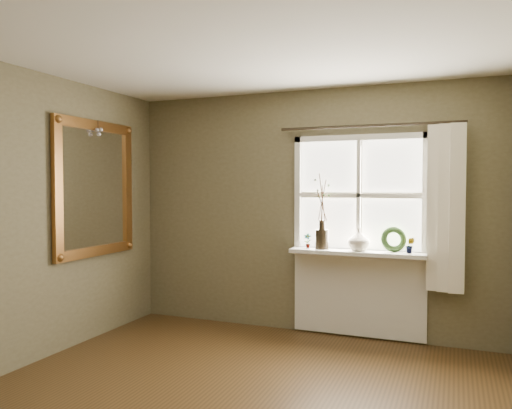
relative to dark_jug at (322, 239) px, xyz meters
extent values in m
plane|color=silver|center=(-0.19, -2.12, 1.58)|extent=(4.50, 4.50, 0.00)
cube|color=brown|center=(-0.19, 0.18, 0.28)|extent=(4.00, 0.10, 2.60)
cube|color=white|center=(0.36, 0.10, -0.13)|extent=(1.36, 0.06, 0.06)
cube|color=white|center=(0.36, 0.10, 1.05)|extent=(1.36, 0.06, 0.06)
cube|color=white|center=(-0.29, 0.10, 0.46)|extent=(0.06, 0.06, 1.24)
cube|color=white|center=(1.01, 0.10, 0.46)|extent=(0.06, 0.06, 1.24)
cube|color=white|center=(0.36, 0.10, 0.46)|extent=(1.24, 0.05, 0.04)
cube|color=white|center=(0.36, 0.10, 0.46)|extent=(0.04, 0.05, 1.12)
cube|color=white|center=(0.03, 0.12, 0.75)|extent=(0.59, 0.01, 0.53)
cube|color=white|center=(0.68, 0.12, 0.75)|extent=(0.59, 0.01, 0.53)
cube|color=white|center=(0.03, 0.12, 0.16)|extent=(0.59, 0.01, 0.53)
cube|color=white|center=(0.68, 0.12, 0.16)|extent=(0.59, 0.01, 0.53)
cube|color=white|center=(0.36, 0.00, -0.12)|extent=(1.36, 0.26, 0.04)
cube|color=white|center=(0.36, 0.11, -0.56)|extent=(1.36, 0.04, 0.88)
cylinder|color=black|center=(0.00, 0.00, 0.00)|extent=(0.16, 0.16, 0.20)
imported|color=silver|center=(0.38, 0.00, 0.01)|extent=(0.24, 0.24, 0.23)
torus|color=#27411D|center=(0.72, 0.04, 0.00)|extent=(0.28, 0.21, 0.27)
imported|color=#27411D|center=(-0.15, 0.00, -0.02)|extent=(0.09, 0.07, 0.16)
imported|color=#27411D|center=(0.88, 0.00, -0.02)|extent=(0.09, 0.08, 0.16)
cube|color=white|center=(1.20, 0.01, 0.34)|extent=(0.36, 0.12, 1.59)
cylinder|color=black|center=(0.46, 0.05, 1.16)|extent=(1.84, 0.03, 0.03)
cube|color=white|center=(-2.16, -0.91, 0.53)|extent=(0.02, 0.96, 1.19)
cube|color=brown|center=(-2.15, -0.91, 1.17)|extent=(0.05, 1.16, 0.10)
cube|color=brown|center=(-2.15, -0.91, -0.12)|extent=(0.05, 1.16, 0.10)
cube|color=brown|center=(-2.15, -1.44, 0.53)|extent=(0.05, 0.10, 1.19)
cube|color=brown|center=(-2.15, -0.37, 0.53)|extent=(0.05, 0.10, 1.19)
sphere|color=silver|center=(-2.10, -0.94, 1.12)|extent=(0.04, 0.04, 0.04)
sphere|color=silver|center=(-2.10, -0.91, 1.08)|extent=(0.04, 0.04, 0.04)
sphere|color=silver|center=(-2.10, -0.88, 1.13)|extent=(0.04, 0.04, 0.04)
camera|label=1|loc=(1.29, -5.04, 0.56)|focal=35.00mm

